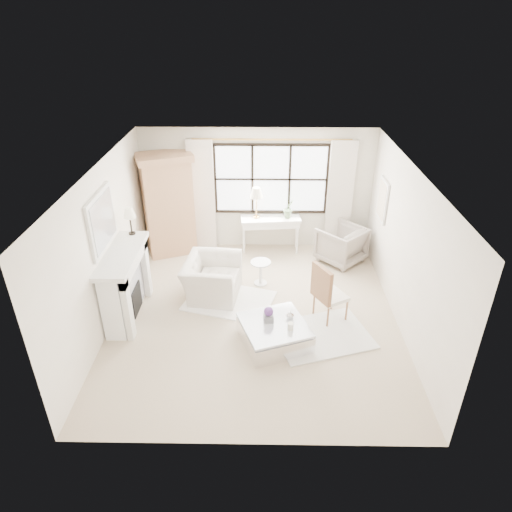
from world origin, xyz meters
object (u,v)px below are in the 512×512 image
(armoire, at_px, (168,204))
(club_armchair, at_px, (212,278))
(console_table, at_px, (270,234))
(coffee_table, at_px, (274,334))

(armoire, distance_m, club_armchair, 2.19)
(armoire, relative_size, console_table, 1.68)
(armoire, distance_m, coffee_table, 3.98)
(armoire, xyz_separation_m, console_table, (2.20, 0.09, -0.74))
(console_table, bearing_deg, club_armchair, -127.09)
(armoire, relative_size, club_armchair, 1.99)
(armoire, height_order, club_armchair, armoire)
(club_armchair, bearing_deg, armoire, 38.58)
(club_armchair, bearing_deg, console_table, -24.84)
(club_armchair, distance_m, coffee_table, 1.83)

